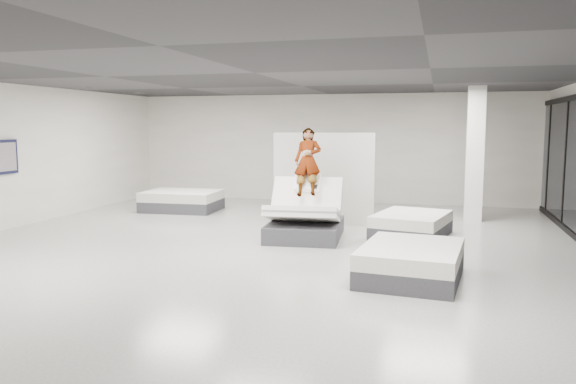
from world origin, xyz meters
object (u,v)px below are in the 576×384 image
object	(u,v)px
wall_poster	(1,157)
flat_bed_left_far	(182,201)
flat_bed_right_near	(411,262)
flat_bed_right_far	(412,225)
divider_panel	(323,179)
column	(475,154)
person	(308,177)
remote	(316,187)
hero_bed	(305,219)

from	to	relation	value
wall_poster	flat_bed_left_far	bearing A→B (deg)	55.78
flat_bed_right_near	flat_bed_left_far	xyz separation A→B (m)	(-6.29, 5.32, 0.01)
flat_bed_right_far	wall_poster	xyz separation A→B (m)	(-8.61, -1.63, 1.36)
divider_panel	column	bearing A→B (deg)	20.69
person	remote	world-z (taller)	person
divider_panel	wall_poster	xyz separation A→B (m)	(-6.55, -2.57, 0.54)
column	wall_poster	distance (m)	10.71
hero_bed	column	world-z (taller)	column
hero_bed	flat_bed_left_far	size ratio (longest dim) A/B	1.01
flat_bed_right_far	column	world-z (taller)	column
remote	flat_bed_right_far	world-z (taller)	remote
remote	hero_bed	bearing A→B (deg)	177.47
divider_panel	column	size ratio (longest dim) A/B	0.73
divider_panel	column	world-z (taller)	column
divider_panel	flat_bed_right_far	size ratio (longest dim) A/B	1.16
hero_bed	divider_panel	xyz separation A→B (m)	(0.03, 1.67, 0.67)
flat_bed_right_far	column	distance (m)	3.03
hero_bed	person	world-z (taller)	person
person	remote	bearing A→B (deg)	-57.85
hero_bed	column	size ratio (longest dim) A/B	0.63
remote	divider_panel	bearing A→B (deg)	91.62
person	column	size ratio (longest dim) A/B	0.48
hero_bed	flat_bed_right_far	world-z (taller)	hero_bed
divider_panel	flat_bed_right_near	distance (m)	4.86
column	hero_bed	bearing A→B (deg)	-137.74
remote	person	bearing A→B (deg)	122.15
remote	flat_bed_right_near	size ratio (longest dim) A/B	0.07
hero_bed	remote	size ratio (longest dim) A/B	14.46
flat_bed_left_far	column	world-z (taller)	column
flat_bed_right_near	divider_panel	bearing A→B (deg)	117.48
hero_bed	flat_bed_right_far	xyz separation A→B (m)	(2.09, 0.73, -0.14)
flat_bed_left_far	hero_bed	bearing A→B (deg)	-33.99
person	wall_poster	distance (m)	6.62
remote	column	size ratio (longest dim) A/B	0.04
hero_bed	remote	bearing A→B (deg)	2.45
remote	wall_poster	bearing A→B (deg)	-177.29
remote	flat_bed_left_far	xyz separation A→B (m)	(-4.27, 2.72, -0.79)
divider_panel	wall_poster	world-z (taller)	divider_panel
flat_bed_right_near	remote	bearing A→B (deg)	127.90
person	remote	size ratio (longest dim) A/B	10.90
flat_bed_left_far	wall_poster	world-z (taller)	wall_poster
remote	flat_bed_right_near	xyz separation A→B (m)	(2.02, -2.60, -0.80)
remote	divider_panel	world-z (taller)	divider_panel
person	wall_poster	size ratio (longest dim) A/B	1.61
wall_poster	column	bearing A→B (deg)	21.93
hero_bed	wall_poster	size ratio (longest dim) A/B	2.13
flat_bed_right_far	column	bearing A→B (deg)	60.80
remote	flat_bed_right_far	distance (m)	2.16
divider_panel	wall_poster	bearing A→B (deg)	-160.87
person	flat_bed_left_far	size ratio (longest dim) A/B	0.76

